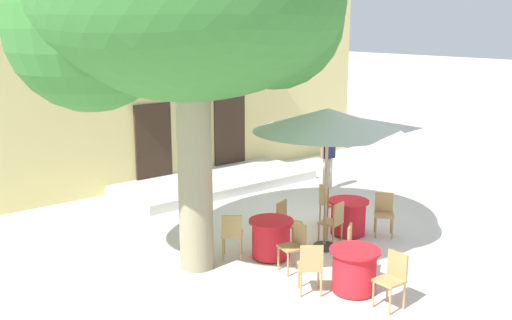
{
  "coord_description": "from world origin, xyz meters",
  "views": [
    {
      "loc": [
        -8.8,
        -9.13,
        4.46
      ],
      "look_at": [
        -0.31,
        1.34,
        1.3
      ],
      "focal_mm": 41.49,
      "sensor_mm": 36.0,
      "label": 1
    }
  ],
  "objects_px": {
    "cafe_chair_middle_2": "(311,265)",
    "cafe_chair_near_tree_2": "(334,220)",
    "cafe_chair_near_tree_1": "(328,201)",
    "cafe_table_middle": "(354,270)",
    "cafe_chair_middle_0": "(393,276)",
    "plane_tree": "(185,10)",
    "cafe_chair_front_0": "(286,220)",
    "cafe_chair_middle_1": "(355,246)",
    "cafe_chair_near_tree_0": "(384,211)",
    "cafe_table_front": "(271,238)",
    "cafe_chair_front_1": "(232,233)",
    "cafe_table_near_tree": "(348,217)",
    "cafe_umbrella": "(328,121)",
    "pedestrian_near_entrance": "(328,156)",
    "cafe_chair_front_2": "(295,243)"
  },
  "relations": [
    {
      "from": "cafe_chair_near_tree_1",
      "to": "cafe_table_middle",
      "type": "height_order",
      "value": "cafe_chair_near_tree_1"
    },
    {
      "from": "cafe_table_middle",
      "to": "cafe_chair_middle_1",
      "type": "distance_m",
      "value": 0.77
    },
    {
      "from": "cafe_chair_front_2",
      "to": "pedestrian_near_entrance",
      "type": "height_order",
      "value": "pedestrian_near_entrance"
    },
    {
      "from": "cafe_chair_near_tree_2",
      "to": "cafe_chair_middle_1",
      "type": "distance_m",
      "value": 1.42
    },
    {
      "from": "cafe_chair_middle_2",
      "to": "pedestrian_near_entrance",
      "type": "bearing_deg",
      "value": 41.75
    },
    {
      "from": "cafe_umbrella",
      "to": "cafe_chair_near_tree_0",
      "type": "bearing_deg",
      "value": -8.42
    },
    {
      "from": "cafe_table_front",
      "to": "cafe_table_middle",
      "type": "bearing_deg",
      "value": -86.77
    },
    {
      "from": "cafe_table_middle",
      "to": "cafe_chair_middle_0",
      "type": "distance_m",
      "value": 0.77
    },
    {
      "from": "cafe_chair_near_tree_2",
      "to": "pedestrian_near_entrance",
      "type": "bearing_deg",
      "value": 45.99
    },
    {
      "from": "pedestrian_near_entrance",
      "to": "plane_tree",
      "type": "bearing_deg",
      "value": -160.07
    },
    {
      "from": "cafe_chair_near_tree_2",
      "to": "cafe_table_middle",
      "type": "xyz_separation_m",
      "value": [
        -1.29,
        -1.71,
        -0.14
      ]
    },
    {
      "from": "plane_tree",
      "to": "cafe_chair_near_tree_2",
      "type": "bearing_deg",
      "value": -17.03
    },
    {
      "from": "cafe_chair_middle_1",
      "to": "cafe_chair_front_2",
      "type": "bearing_deg",
      "value": 133.98
    },
    {
      "from": "cafe_chair_middle_2",
      "to": "cafe_chair_near_tree_2",
      "type": "bearing_deg",
      "value": 34.33
    },
    {
      "from": "cafe_chair_near_tree_0",
      "to": "cafe_chair_front_0",
      "type": "height_order",
      "value": "same"
    },
    {
      "from": "cafe_umbrella",
      "to": "cafe_chair_near_tree_1",
      "type": "bearing_deg",
      "value": 41.96
    },
    {
      "from": "cafe_chair_near_tree_1",
      "to": "pedestrian_near_entrance",
      "type": "xyz_separation_m",
      "value": [
        2.0,
        1.95,
        0.42
      ]
    },
    {
      "from": "plane_tree",
      "to": "cafe_chair_front_0",
      "type": "bearing_deg",
      "value": -6.34
    },
    {
      "from": "cafe_chair_front_2",
      "to": "cafe_chair_near_tree_1",
      "type": "bearing_deg",
      "value": 31.64
    },
    {
      "from": "cafe_chair_near_tree_0",
      "to": "pedestrian_near_entrance",
      "type": "height_order",
      "value": "pedestrian_near_entrance"
    },
    {
      "from": "cafe_chair_near_tree_1",
      "to": "cafe_umbrella",
      "type": "bearing_deg",
      "value": -138.04
    },
    {
      "from": "cafe_table_middle",
      "to": "cafe_chair_front_2",
      "type": "height_order",
      "value": "cafe_chair_front_2"
    },
    {
      "from": "cafe_table_near_tree",
      "to": "cafe_chair_middle_1",
      "type": "distance_m",
      "value": 2.06
    },
    {
      "from": "cafe_table_middle",
      "to": "cafe_chair_middle_2",
      "type": "height_order",
      "value": "cafe_chair_middle_2"
    },
    {
      "from": "cafe_chair_middle_2",
      "to": "pedestrian_near_entrance",
      "type": "xyz_separation_m",
      "value": [
        4.78,
        4.26,
        0.42
      ]
    },
    {
      "from": "cafe_table_middle",
      "to": "cafe_chair_middle_2",
      "type": "distance_m",
      "value": 0.77
    },
    {
      "from": "cafe_chair_near_tree_1",
      "to": "cafe_umbrella",
      "type": "relative_size",
      "value": 0.31
    },
    {
      "from": "plane_tree",
      "to": "cafe_chair_middle_0",
      "type": "distance_m",
      "value": 5.54
    },
    {
      "from": "cafe_table_front",
      "to": "cafe_chair_front_0",
      "type": "relative_size",
      "value": 0.95
    },
    {
      "from": "plane_tree",
      "to": "cafe_chair_near_tree_1",
      "type": "distance_m",
      "value": 5.54
    },
    {
      "from": "cafe_chair_near_tree_2",
      "to": "cafe_chair_near_tree_1",
      "type": "bearing_deg",
      "value": 49.53
    },
    {
      "from": "cafe_chair_near_tree_2",
      "to": "cafe_chair_middle_1",
      "type": "relative_size",
      "value": 1.0
    },
    {
      "from": "cafe_chair_near_tree_0",
      "to": "cafe_chair_front_2",
      "type": "bearing_deg",
      "value": -176.02
    },
    {
      "from": "cafe_chair_near_tree_1",
      "to": "cafe_chair_near_tree_2",
      "type": "distance_m",
      "value": 1.3
    },
    {
      "from": "cafe_chair_near_tree_2",
      "to": "cafe_table_front",
      "type": "height_order",
      "value": "cafe_chair_near_tree_2"
    },
    {
      "from": "cafe_table_middle",
      "to": "pedestrian_near_entrance",
      "type": "bearing_deg",
      "value": 48.4
    },
    {
      "from": "cafe_chair_near_tree_1",
      "to": "cafe_chair_middle_0",
      "type": "xyz_separation_m",
      "value": [
        -2.08,
        -3.46,
        0.0
      ]
    },
    {
      "from": "cafe_chair_near_tree_0",
      "to": "cafe_table_front",
      "type": "xyz_separation_m",
      "value": [
        -2.69,
        0.56,
        -0.14
      ]
    },
    {
      "from": "cafe_chair_middle_0",
      "to": "cafe_chair_front_0",
      "type": "height_order",
      "value": "same"
    },
    {
      "from": "pedestrian_near_entrance",
      "to": "cafe_table_front",
      "type": "bearing_deg",
      "value": -148.23
    },
    {
      "from": "cafe_table_middle",
      "to": "cafe_umbrella",
      "type": "relative_size",
      "value": 0.3
    },
    {
      "from": "cafe_table_near_tree",
      "to": "pedestrian_near_entrance",
      "type": "relative_size",
      "value": 0.51
    },
    {
      "from": "cafe_umbrella",
      "to": "cafe_chair_middle_0",
      "type": "bearing_deg",
      "value": -111.43
    },
    {
      "from": "cafe_chair_front_1",
      "to": "cafe_chair_front_2",
      "type": "bearing_deg",
      "value": -64.41
    },
    {
      "from": "cafe_chair_front_2",
      "to": "pedestrian_near_entrance",
      "type": "distance_m",
      "value": 5.5
    },
    {
      "from": "cafe_table_near_tree",
      "to": "cafe_chair_middle_2",
      "type": "xyz_separation_m",
      "value": [
        -2.65,
        -1.57,
        0.14
      ]
    },
    {
      "from": "cafe_chair_near_tree_0",
      "to": "cafe_chair_middle_2",
      "type": "xyz_separation_m",
      "value": [
        -3.21,
        -1.07,
        0.0
      ]
    },
    {
      "from": "cafe_table_front",
      "to": "cafe_chair_middle_0",
      "type": "bearing_deg",
      "value": -86.52
    },
    {
      "from": "cafe_chair_near_tree_0",
      "to": "cafe_chair_front_1",
      "type": "distance_m",
      "value": 3.45
    },
    {
      "from": "cafe_chair_front_1",
      "to": "cafe_chair_middle_0",
      "type": "bearing_deg",
      "value": -75.98
    }
  ]
}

